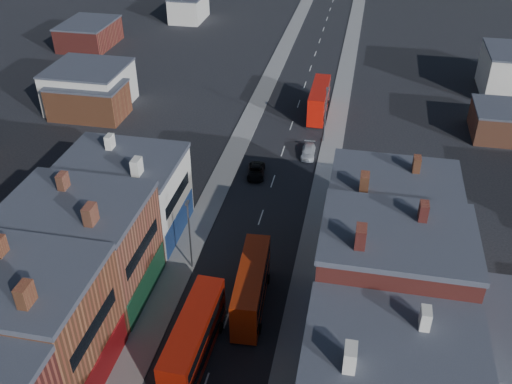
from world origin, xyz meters
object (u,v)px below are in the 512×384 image
at_px(bus_2, 319,100).
at_px(car_3, 308,151).
at_px(bus_1, 251,286).
at_px(car_2, 256,171).
at_px(bus_0, 194,338).

xyz_separation_m(bus_2, car_3, (0.07, -13.18, -1.85)).
bearing_deg(car_3, bus_1, -95.37).
height_order(bus_1, bus_2, bus_2).
relative_size(bus_1, bus_2, 0.98).
xyz_separation_m(car_2, car_3, (5.94, 6.52, 0.00)).
bearing_deg(bus_0, bus_1, 66.47).
xyz_separation_m(bus_0, bus_2, (5.00, 49.95, -0.01)).
bearing_deg(car_2, bus_0, -95.50).
distance_m(bus_2, car_3, 13.31).
bearing_deg(bus_2, bus_0, -95.83).
bearing_deg(bus_2, car_2, -106.71).
distance_m(bus_0, bus_2, 50.19).
height_order(bus_0, bus_1, bus_0).
distance_m(bus_1, bus_2, 42.77).
relative_size(bus_0, bus_2, 1.01).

